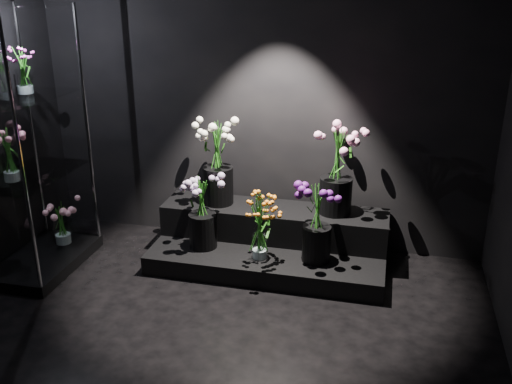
% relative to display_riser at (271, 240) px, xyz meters
% --- Properties ---
extents(floor, '(4.00, 4.00, 0.00)m').
position_rel_display_riser_xyz_m(floor, '(-0.19, -1.60, -0.18)').
color(floor, black).
rests_on(floor, ground).
extents(wall_back, '(4.00, 0.00, 4.00)m').
position_rel_display_riser_xyz_m(wall_back, '(-0.19, 0.40, 1.22)').
color(wall_back, black).
rests_on(wall_back, floor).
extents(display_riser, '(1.98, 0.88, 0.44)m').
position_rel_display_riser_xyz_m(display_riser, '(0.00, 0.00, 0.00)').
color(display_riser, black).
rests_on(display_riser, floor).
extents(display_case, '(0.59, 0.98, 2.15)m').
position_rel_display_riser_xyz_m(display_case, '(-1.88, -0.58, 0.89)').
color(display_case, black).
rests_on(display_case, floor).
extents(bouquet_orange_bells, '(0.29, 0.29, 0.57)m').
position_rel_display_riser_xyz_m(bouquet_orange_bells, '(-0.03, -0.30, 0.27)').
color(bouquet_orange_bells, white).
rests_on(bouquet_orange_bells, display_riser).
extents(bouquet_lilac, '(0.34, 0.34, 0.63)m').
position_rel_display_riser_xyz_m(bouquet_lilac, '(-0.55, -0.22, 0.34)').
color(bouquet_lilac, black).
rests_on(bouquet_lilac, display_riser).
extents(bouquet_purple, '(0.45, 0.45, 0.65)m').
position_rel_display_riser_xyz_m(bouquet_purple, '(0.43, -0.24, 0.35)').
color(bouquet_purple, black).
rests_on(bouquet_purple, display_riser).
extents(bouquet_cream_roses, '(0.41, 0.41, 0.75)m').
position_rel_display_riser_xyz_m(bouquet_cream_roses, '(-0.51, 0.12, 0.68)').
color(bouquet_cream_roses, black).
rests_on(bouquet_cream_roses, display_riser).
extents(bouquet_pink_roses, '(0.51, 0.51, 0.75)m').
position_rel_display_riser_xyz_m(bouquet_pink_roses, '(0.53, 0.15, 0.68)').
color(bouquet_pink_roses, black).
rests_on(bouquet_pink_roses, display_riser).
extents(bouquet_case_pink, '(0.28, 0.28, 0.42)m').
position_rel_display_riser_xyz_m(bouquet_case_pink, '(-1.94, -0.74, 0.88)').
color(bouquet_case_pink, white).
rests_on(bouquet_case_pink, display_case).
extents(bouquet_case_magenta, '(0.28, 0.28, 0.37)m').
position_rel_display_riser_xyz_m(bouquet_case_magenta, '(-1.92, -0.44, 1.48)').
color(bouquet_case_magenta, white).
rests_on(bouquet_case_magenta, display_case).
extents(bouquet_case_base_pink, '(0.39, 0.39, 0.43)m').
position_rel_display_riser_xyz_m(bouquet_case_base_pink, '(-1.84, -0.32, 0.15)').
color(bouquet_case_base_pink, white).
rests_on(bouquet_case_base_pink, display_case).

